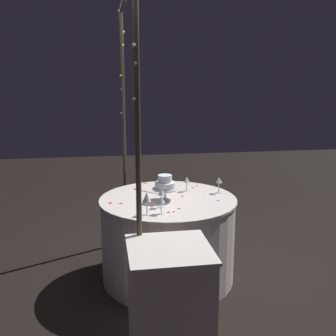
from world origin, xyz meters
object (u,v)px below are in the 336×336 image
object	(u,v)px
wine_glass_2	(147,198)
wine_glass_4	(219,181)
wine_glass_3	(187,180)
cake_knife	(145,191)
tiered_cake	(165,185)
side_table	(169,305)
decorative_arch	(129,108)
main_table	(168,238)
wine_glass_0	(161,201)
wine_glass_1	(161,193)

from	to	relation	value
wine_glass_2	wine_glass_4	bearing A→B (deg)	-55.63
wine_glass_3	cake_knife	size ratio (longest dim) A/B	0.63
tiered_cake	side_table	bearing A→B (deg)	172.69
decorative_arch	main_table	world-z (taller)	decorative_arch
wine_glass_4	wine_glass_2	bearing A→B (deg)	124.37
wine_glass_2	wine_glass_0	bearing A→B (deg)	-87.80
side_table	wine_glass_4	xyz separation A→B (m)	(1.19, -0.66, 0.48)
wine_glass_2	cake_knife	xyz separation A→B (m)	(0.66, -0.05, -0.13)
wine_glass_3	side_table	bearing A→B (deg)	163.70
decorative_arch	side_table	bearing A→B (deg)	-171.61
wine_glass_1	wine_glass_0	bearing A→B (deg)	171.25
side_table	main_table	bearing A→B (deg)	-8.78
main_table	tiered_cake	world-z (taller)	tiered_cake
side_table	wine_glass_2	xyz separation A→B (m)	(0.70, 0.06, 0.50)
wine_glass_0	wine_glass_3	xyz separation A→B (m)	(0.60, -0.33, -0.00)
decorative_arch	wine_glass_0	world-z (taller)	decorative_arch
side_table	wine_glass_4	world-z (taller)	wine_glass_4
decorative_arch	tiered_cake	bearing A→B (deg)	-100.77
side_table	wine_glass_0	bearing A→B (deg)	-4.20
decorative_arch	tiered_cake	xyz separation A→B (m)	(-0.06, -0.30, -0.66)
decorative_arch	side_table	distance (m)	1.61
tiered_cake	wine_glass_1	bearing A→B (deg)	162.32
wine_glass_1	wine_glass_2	distance (m)	0.22
decorative_arch	cake_knife	bearing A→B (deg)	-30.50
tiered_cake	wine_glass_0	size ratio (longest dim) A/B	1.60
wine_glass_4	cake_knife	distance (m)	0.70
wine_glass_1	side_table	bearing A→B (deg)	174.95
wine_glass_0	cake_knife	size ratio (longest dim) A/B	0.63
wine_glass_3	wine_glass_4	bearing A→B (deg)	-110.47
wine_glass_1	cake_knife	world-z (taller)	wine_glass_1
wine_glass_0	wine_glass_1	size ratio (longest dim) A/B	0.85
wine_glass_4	tiered_cake	bearing A→B (deg)	105.85
side_table	tiered_cake	bearing A→B (deg)	-7.31
decorative_arch	wine_glass_0	distance (m)	0.83
side_table	tiered_cake	world-z (taller)	tiered_cake
side_table	wine_glass_3	world-z (taller)	wine_glass_3
main_table	wine_glass_2	world-z (taller)	wine_glass_2
wine_glass_0	wine_glass_3	world-z (taller)	same
decorative_arch	tiered_cake	distance (m)	0.72
wine_glass_3	cake_knife	world-z (taller)	wine_glass_3
side_table	decorative_arch	bearing A→B (deg)	8.39
wine_glass_3	wine_glass_4	world-z (taller)	wine_glass_4
wine_glass_4	cake_knife	xyz separation A→B (m)	(0.16, 0.67, -0.11)
side_table	wine_glass_0	world-z (taller)	wine_glass_0
wine_glass_2	wine_glass_3	xyz separation A→B (m)	(0.60, -0.44, -0.03)
side_table	wine_glass_2	bearing A→B (deg)	5.08
side_table	cake_knife	size ratio (longest dim) A/B	3.50
main_table	wine_glass_2	bearing A→B (deg)	150.00
tiered_cake	wine_glass_3	distance (m)	0.36
side_table	cake_knife	world-z (taller)	side_table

